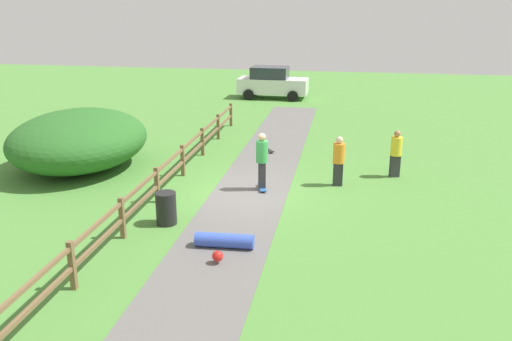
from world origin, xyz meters
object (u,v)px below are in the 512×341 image
skater_fallen (224,242)px  bystander_yellow (396,152)px  bush_large (79,140)px  trash_bin (166,208)px  parked_car_white (272,83)px  skater_riding (262,158)px  bystander_orange (339,159)px  skateboard_loose (267,150)px

skater_fallen → bystander_yellow: 7.93m
bush_large → trash_bin: (4.73, -4.35, -0.59)m
parked_car_white → skater_riding: bearing=-82.9°
bystander_orange → bystander_yellow: size_ratio=1.01×
bystander_yellow → skater_fallen: bearing=-124.9°
skater_fallen → bystander_orange: 5.90m
trash_bin → skater_riding: size_ratio=0.48×
skater_fallen → bystander_yellow: (4.52, 6.48, 0.70)m
skateboard_loose → bystander_orange: (2.88, -3.57, 0.82)m
skateboard_loose → bystander_yellow: bystander_yellow is taller
bush_large → skater_riding: (6.86, -1.23, 0.02)m
bush_large → skateboard_loose: (6.36, 3.21, -0.96)m
bystander_orange → bystander_yellow: 2.27m
skateboard_loose → skater_riding: bearing=-83.6°
trash_bin → skateboard_loose: bearing=77.8°
bush_large → bystander_orange: size_ratio=3.39×
bush_large → skater_riding: bush_large is taller
skater_riding → bystander_yellow: 4.78m
bystander_orange → parked_car_white: parked_car_white is taller
bystander_orange → skater_riding: bearing=-160.0°
trash_bin → bystander_yellow: 8.28m
bush_large → bystander_orange: 9.25m
bystander_orange → skateboard_loose: bearing=128.9°
skateboard_loose → parked_car_white: (-1.56, 12.01, 0.87)m
skater_fallen → bystander_orange: bearing=63.5°
skater_riding → parked_car_white: parked_car_white is taller
trash_bin → bystander_orange: 6.04m
skateboard_loose → parked_car_white: size_ratio=0.18×
bystander_yellow → parked_car_white: (-6.34, 14.34, 0.06)m
skater_fallen → bystander_orange: (2.62, 5.24, 0.71)m
bush_large → skater_riding: size_ratio=3.01×
skateboard_loose → bystander_yellow: size_ratio=0.46×
skater_riding → skater_fallen: (-0.23, -4.38, -0.86)m
bush_large → skater_fallen: bush_large is taller
skater_fallen → bush_large: bearing=139.8°
bystander_orange → parked_car_white: 16.20m
skater_fallen → parked_car_white: bearing=95.0°
bush_large → bystander_orange: bearing=-2.2°
bystander_yellow → skateboard_loose: bearing=154.0°
trash_bin → skater_fallen: (1.90, -1.26, -0.25)m
trash_bin → bystander_yellow: (6.42, 5.22, 0.45)m
skater_fallen → bystander_yellow: size_ratio=0.90×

